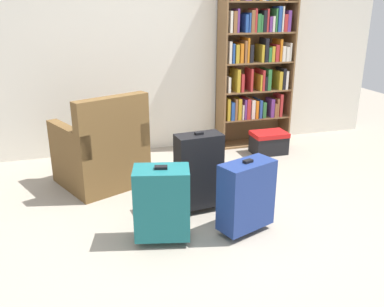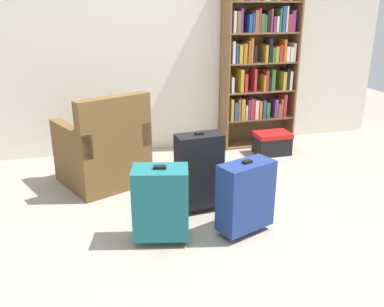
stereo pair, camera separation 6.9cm
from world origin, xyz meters
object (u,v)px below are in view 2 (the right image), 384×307
object	(u,v)px
armchair	(104,152)
suitcase_black	(199,171)
mug	(151,169)
suitcase_navy_blue	(246,196)
storage_box	(272,143)
suitcase_teal	(161,202)
bookshelf	(259,57)

from	to	relation	value
armchair	suitcase_black	distance (m)	1.07
mug	suitcase_navy_blue	distance (m)	1.45
storage_box	suitcase_teal	xyz separation A→B (m)	(-1.61, -1.52, 0.17)
suitcase_teal	armchair	bearing A→B (deg)	105.49
storage_box	suitcase_black	size ratio (longest dim) A/B	0.58
storage_box	suitcase_teal	distance (m)	2.22
bookshelf	mug	size ratio (longest dim) A/B	16.69
bookshelf	storage_box	xyz separation A→B (m)	(0.05, -0.39, -0.93)
mug	suitcase_black	distance (m)	0.98
armchair	suitcase_navy_blue	world-z (taller)	armchair
armchair	storage_box	distance (m)	1.98
suitcase_navy_blue	suitcase_black	bearing A→B (deg)	117.89
suitcase_teal	suitcase_black	size ratio (longest dim) A/B	0.86
mug	storage_box	xyz separation A→B (m)	(1.46, 0.23, 0.09)
armchair	suitcase_navy_blue	xyz separation A→B (m)	(0.96, -1.23, -0.01)
storage_box	suitcase_black	distance (m)	1.67
mug	suitcase_teal	xyz separation A→B (m)	(-0.15, -1.28, 0.26)
bookshelf	storage_box	size ratio (longest dim) A/B	4.99
armchair	mug	world-z (taller)	armchair
armchair	storage_box	size ratio (longest dim) A/B	2.30
bookshelf	suitcase_navy_blue	world-z (taller)	bookshelf
storage_box	bookshelf	bearing A→B (deg)	96.81
bookshelf	suitcase_navy_blue	bearing A→B (deg)	-115.36
bookshelf	armchair	xyz separation A→B (m)	(-1.89, -0.74, -0.75)
armchair	suitcase_black	world-z (taller)	armchair
bookshelf	suitcase_navy_blue	size ratio (longest dim) A/B	3.39
bookshelf	armchair	bearing A→B (deg)	-158.63
armchair	suitcase_navy_blue	bearing A→B (deg)	-52.11
bookshelf	suitcase_black	distance (m)	2.05
mug	suitcase_teal	bearing A→B (deg)	-96.52
bookshelf	suitcase_navy_blue	xyz separation A→B (m)	(-0.93, -1.97, -0.76)
bookshelf	armchair	size ratio (longest dim) A/B	2.17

